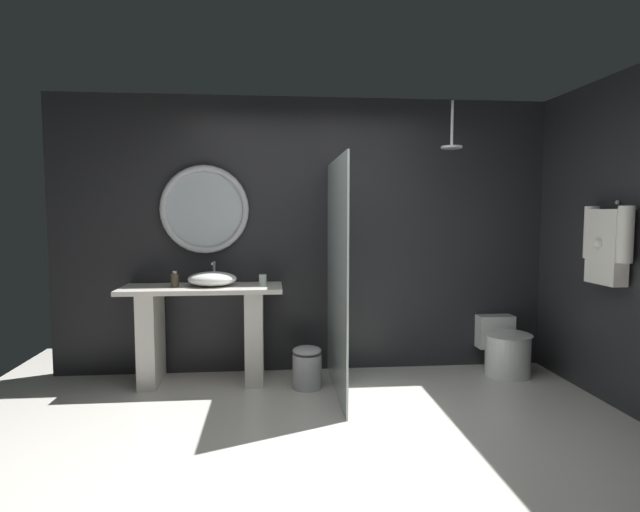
% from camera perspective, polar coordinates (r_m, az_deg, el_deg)
% --- Properties ---
extents(ground_plane, '(5.76, 5.76, 0.00)m').
position_cam_1_polar(ground_plane, '(3.43, 1.35, -21.53)').
color(ground_plane, silver).
extents(back_wall_panel, '(4.80, 0.10, 2.60)m').
position_cam_1_polar(back_wall_panel, '(4.97, -1.17, 2.26)').
color(back_wall_panel, '#232326').
rests_on(back_wall_panel, ground_plane).
extents(side_wall_right, '(0.10, 2.47, 2.60)m').
position_cam_1_polar(side_wall_right, '(4.68, 30.07, 1.47)').
color(side_wall_right, '#232326').
rests_on(side_wall_right, ground_plane).
extents(vanity_counter, '(1.41, 0.54, 0.87)m').
position_cam_1_polar(vanity_counter, '(4.76, -12.80, -7.65)').
color(vanity_counter, silver).
rests_on(vanity_counter, ground_plane).
extents(vessel_sink, '(0.43, 0.35, 0.21)m').
position_cam_1_polar(vessel_sink, '(4.69, -11.83, -2.48)').
color(vessel_sink, white).
rests_on(vessel_sink, vanity_counter).
extents(tumbler_cup, '(0.07, 0.07, 0.10)m').
position_cam_1_polar(tumbler_cup, '(4.67, -6.35, -2.63)').
color(tumbler_cup, silver).
rests_on(tumbler_cup, vanity_counter).
extents(soap_dispenser, '(0.07, 0.07, 0.14)m').
position_cam_1_polar(soap_dispenser, '(4.70, -15.77, -2.57)').
color(soap_dispenser, '#3D3323').
rests_on(soap_dispenser, vanity_counter).
extents(round_wall_mirror, '(0.82, 0.06, 0.82)m').
position_cam_1_polar(round_wall_mirror, '(4.90, -12.65, 5.05)').
color(round_wall_mirror, '#B7B7BC').
extents(shower_glass_panel, '(0.02, 1.28, 1.97)m').
position_cam_1_polar(shower_glass_panel, '(4.33, 1.86, -2.32)').
color(shower_glass_panel, silver).
rests_on(shower_glass_panel, ground_plane).
extents(rain_shower_head, '(0.19, 0.19, 0.41)m').
position_cam_1_polar(rain_shower_head, '(4.79, 14.35, 12.18)').
color(rain_shower_head, '#B7B7BC').
extents(hanging_bathrobe, '(0.20, 0.52, 0.65)m').
position_cam_1_polar(hanging_bathrobe, '(4.54, 29.14, 1.28)').
color(hanging_bathrobe, '#B7B7BC').
extents(toilet, '(0.43, 0.63, 0.51)m').
position_cam_1_polar(toilet, '(5.25, 19.72, -9.59)').
color(toilet, white).
rests_on(toilet, ground_plane).
extents(waste_bin, '(0.25, 0.25, 0.37)m').
position_cam_1_polar(waste_bin, '(4.57, -1.44, -12.15)').
color(waste_bin, '#B7B7BC').
rests_on(waste_bin, ground_plane).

